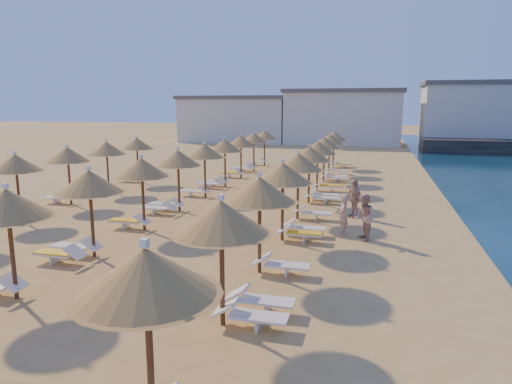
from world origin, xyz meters
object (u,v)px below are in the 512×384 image
(beachgoer_c, at_px, (354,198))
(beachgoer_a, at_px, (343,215))
(parasol_row_east, at_px, (298,163))
(parasol_row_west, at_px, (178,159))
(beachgoer_b, at_px, (364,218))

(beachgoer_c, bearing_deg, beachgoer_a, -43.44)
(parasol_row_east, height_order, parasol_row_west, same)
(parasol_row_east, distance_m, beachgoer_b, 4.53)
(beachgoer_a, bearing_deg, beachgoer_c, 167.62)
(parasol_row_west, distance_m, beachgoer_b, 9.65)
(beachgoer_b, relative_size, beachgoer_a, 1.10)
(parasol_row_west, bearing_deg, parasol_row_east, 0.00)
(parasol_row_west, distance_m, beachgoer_c, 8.73)
(parasol_row_east, bearing_deg, parasol_row_west, 180.00)
(beachgoer_b, distance_m, beachgoer_a, 1.01)
(parasol_row_west, relative_size, beachgoer_c, 21.15)
(beachgoer_c, relative_size, beachgoer_b, 0.99)
(beachgoer_a, bearing_deg, beachgoer_b, 49.13)
(parasol_row_east, xyz_separation_m, beachgoer_c, (2.54, 0.92, -1.71))
(parasol_row_east, relative_size, beachgoer_b, 20.98)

